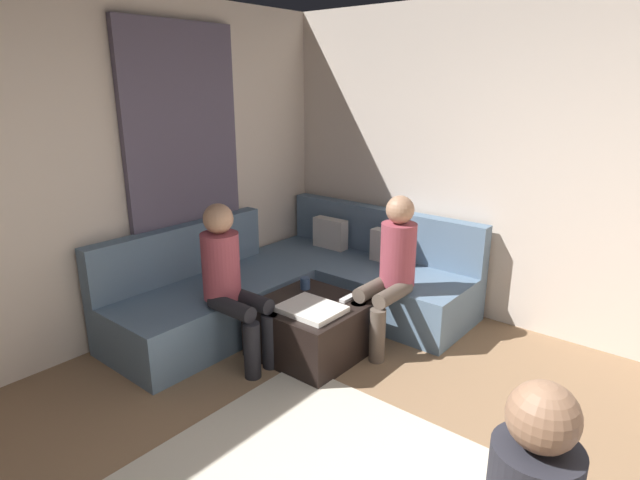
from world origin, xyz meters
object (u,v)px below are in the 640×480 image
Objects in this scene: coffee_mug at (305,283)px; ottoman at (312,328)px; game_remote at (348,298)px; person_on_couch_back at (391,266)px; person_on_couch_side at (230,278)px; sectional_couch at (299,285)px.

ottoman is at bearing -39.29° from coffee_mug.
game_remote is 0.12× the size of person_on_couch_back.
sectional_couch is at bearing -170.81° from person_on_couch_side.
game_remote is at bearing -18.65° from sectional_couch.
sectional_couch is 0.99m from person_on_couch_back.
person_on_couch_back is at bearing 3.43° from sectional_couch.
ottoman is at bearing 54.32° from person_on_couch_back.
game_remote reaches higher than ottoman.
coffee_mug is 0.63× the size of game_remote.
person_on_couch_side is at bearing 51.48° from person_on_couch_back.
sectional_couch is 0.78m from game_remote.
game_remote is at bearing 50.71° from ottoman.
coffee_mug reaches higher than ottoman.
ottoman is at bearing 138.44° from person_on_couch_side.
coffee_mug is at bearing 29.80° from person_on_couch_back.
person_on_couch_side reaches higher than game_remote.
sectional_couch reaches higher than game_remote.
coffee_mug is at bearing -41.21° from sectional_couch.
sectional_couch is 3.36× the size of ottoman.
sectional_couch is 2.12× the size of person_on_couch_side.
person_on_couch_back is (0.92, 0.06, 0.38)m from sectional_couch.
person_on_couch_back is at bearing 141.48° from person_on_couch_side.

